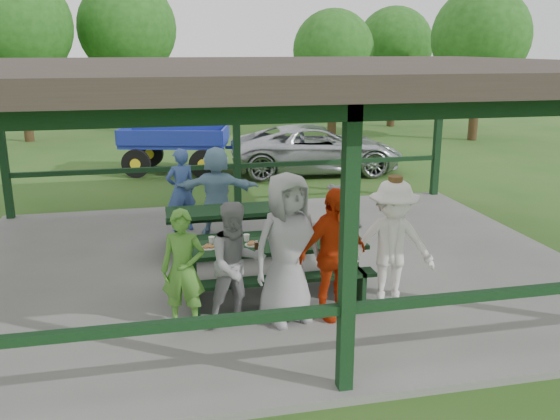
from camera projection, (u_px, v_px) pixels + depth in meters
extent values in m
plane|color=#275019|center=(272.00, 268.00, 9.85)|extent=(90.00, 90.00, 0.00)
cube|color=slate|center=(272.00, 266.00, 9.83)|extent=(10.00, 8.00, 0.10)
cube|color=black|center=(348.00, 253.00, 5.84)|extent=(0.15, 0.15, 3.00)
cube|color=black|center=(2.00, 147.00, 12.01)|extent=(0.15, 0.15, 3.00)
cube|color=black|center=(237.00, 139.00, 13.00)|extent=(0.15, 0.15, 3.00)
cube|color=black|center=(438.00, 132.00, 13.99)|extent=(0.15, 0.15, 3.00)
cube|color=black|center=(101.00, 332.00, 5.51)|extent=(4.65, 0.10, 0.10)
cube|color=black|center=(555.00, 289.00, 6.50)|extent=(4.65, 0.10, 0.10)
cube|color=black|center=(126.00, 171.00, 12.66)|extent=(4.65, 0.10, 0.10)
cube|color=black|center=(340.00, 162.00, 13.65)|extent=(4.65, 0.10, 0.10)
cube|color=black|center=(353.00, 110.00, 5.47)|extent=(9.80, 0.15, 0.20)
cube|color=black|center=(235.00, 74.00, 12.62)|extent=(9.80, 0.15, 0.20)
cube|color=#302722|center=(271.00, 70.00, 8.99)|extent=(10.60, 8.60, 0.24)
cube|color=black|center=(273.00, 246.00, 8.45)|extent=(2.65, 0.75, 0.06)
cube|color=black|center=(281.00, 279.00, 8.01)|extent=(2.65, 0.28, 0.05)
cube|color=black|center=(266.00, 252.00, 9.05)|extent=(2.65, 0.28, 0.05)
cube|color=black|center=(193.00, 275.00, 8.31)|extent=(0.06, 0.70, 0.75)
cube|color=black|center=(349.00, 262.00, 8.78)|extent=(0.06, 0.70, 0.75)
cube|color=black|center=(194.00, 285.00, 8.35)|extent=(0.06, 1.39, 0.45)
cube|color=black|center=(348.00, 272.00, 8.82)|extent=(0.06, 1.39, 0.45)
cube|color=black|center=(235.00, 210.00, 10.28)|extent=(2.37, 0.75, 0.06)
cube|color=black|center=(240.00, 236.00, 9.84)|extent=(2.37, 0.28, 0.05)
cube|color=black|center=(231.00, 218.00, 10.88)|extent=(2.37, 0.28, 0.05)
cube|color=black|center=(178.00, 233.00, 10.17)|extent=(0.06, 0.70, 0.75)
cube|color=black|center=(292.00, 225.00, 10.58)|extent=(0.06, 0.70, 0.75)
cube|color=black|center=(178.00, 241.00, 10.21)|extent=(0.06, 1.39, 0.45)
cube|color=black|center=(291.00, 233.00, 10.62)|extent=(0.06, 1.39, 0.45)
cylinder|color=white|center=(209.00, 248.00, 8.25)|extent=(0.22, 0.22, 0.01)
torus|color=#AC743D|center=(206.00, 247.00, 8.22)|extent=(0.10, 0.10, 0.03)
torus|color=#AC743D|center=(211.00, 247.00, 8.24)|extent=(0.10, 0.10, 0.03)
torus|color=#AC743D|center=(208.00, 245.00, 8.29)|extent=(0.10, 0.10, 0.03)
cylinder|color=white|center=(253.00, 245.00, 8.38)|extent=(0.22, 0.22, 0.01)
torus|color=#AC743D|center=(250.00, 244.00, 8.35)|extent=(0.10, 0.10, 0.03)
torus|color=#AC743D|center=(256.00, 243.00, 8.37)|extent=(0.10, 0.10, 0.03)
torus|color=#AC743D|center=(252.00, 242.00, 8.42)|extent=(0.10, 0.10, 0.03)
cylinder|color=white|center=(305.00, 241.00, 8.54)|extent=(0.22, 0.22, 0.01)
torus|color=#AC743D|center=(303.00, 240.00, 8.51)|extent=(0.10, 0.10, 0.03)
torus|color=#AC743D|center=(308.00, 240.00, 8.52)|extent=(0.10, 0.10, 0.03)
torus|color=#AC743D|center=(304.00, 239.00, 8.58)|extent=(0.10, 0.10, 0.03)
cylinder|color=white|center=(347.00, 238.00, 8.67)|extent=(0.22, 0.22, 0.01)
torus|color=#AC743D|center=(345.00, 237.00, 8.64)|extent=(0.10, 0.10, 0.03)
torus|color=#AC743D|center=(350.00, 237.00, 8.65)|extent=(0.10, 0.10, 0.03)
torus|color=#AC743D|center=(346.00, 236.00, 8.71)|extent=(0.10, 0.10, 0.03)
cylinder|color=#381E0F|center=(222.00, 248.00, 8.11)|extent=(0.06, 0.06, 0.10)
cylinder|color=#381E0F|center=(257.00, 246.00, 8.21)|extent=(0.06, 0.06, 0.10)
cylinder|color=#381E0F|center=(275.00, 244.00, 8.26)|extent=(0.06, 0.06, 0.10)
cylinder|color=#381E0F|center=(322.00, 241.00, 8.40)|extent=(0.06, 0.06, 0.10)
cylinder|color=#381E0F|center=(354.00, 239.00, 8.50)|extent=(0.06, 0.06, 0.10)
cone|color=white|center=(212.00, 240.00, 8.44)|extent=(0.09, 0.09, 0.10)
cone|color=white|center=(247.00, 238.00, 8.55)|extent=(0.09, 0.09, 0.10)
cone|color=white|center=(303.00, 234.00, 8.72)|extent=(0.09, 0.09, 0.10)
cone|color=white|center=(338.00, 231.00, 8.83)|extent=(0.09, 0.09, 0.10)
imported|color=#4F9230|center=(183.00, 270.00, 7.38)|extent=(0.65, 0.52, 1.55)
imported|color=gray|center=(237.00, 265.00, 7.45)|extent=(0.93, 0.80, 1.63)
imported|color=#949497|center=(287.00, 248.00, 7.53)|extent=(1.10, 0.87, 1.97)
imported|color=red|center=(333.00, 254.00, 7.66)|extent=(1.11, 0.73, 1.75)
imported|color=silver|center=(392.00, 246.00, 7.91)|extent=(1.26, 0.86, 1.79)
cylinder|color=#52391C|center=(395.00, 185.00, 7.68)|extent=(0.37, 0.37, 0.02)
cylinder|color=#52391C|center=(395.00, 180.00, 7.67)|extent=(0.22, 0.22, 0.11)
imported|color=#83AECB|center=(217.00, 191.00, 11.12)|extent=(1.64, 0.81, 1.70)
imported|color=#3A5598|center=(181.00, 190.00, 11.34)|extent=(0.68, 0.55, 1.62)
imported|color=gray|center=(345.00, 189.00, 11.51)|extent=(0.91, 0.79, 1.59)
imported|color=silver|center=(317.00, 149.00, 17.17)|extent=(5.11, 2.66, 1.38)
cube|color=navy|center=(175.00, 143.00, 17.18)|extent=(3.22, 2.16, 0.13)
cube|color=navy|center=(169.00, 138.00, 16.40)|extent=(2.87, 0.79, 0.42)
cube|color=navy|center=(179.00, 131.00, 17.82)|extent=(2.87, 0.79, 0.42)
cube|color=navy|center=(124.00, 134.00, 17.16)|extent=(0.43, 1.44, 0.42)
cube|color=navy|center=(225.00, 135.00, 17.06)|extent=(0.43, 1.44, 0.42)
cylinder|color=black|center=(136.00, 163.00, 16.57)|extent=(0.82, 0.38, 0.80)
cylinder|color=yellow|center=(136.00, 163.00, 16.57)|extent=(0.34, 0.30, 0.29)
cylinder|color=black|center=(150.00, 154.00, 18.09)|extent=(0.82, 0.38, 0.80)
cylinder|color=yellow|center=(150.00, 154.00, 18.09)|extent=(0.34, 0.30, 0.29)
cylinder|color=black|center=(203.00, 164.00, 16.51)|extent=(0.82, 0.38, 0.80)
cylinder|color=yellow|center=(203.00, 164.00, 16.51)|extent=(0.34, 0.30, 0.29)
cylinder|color=black|center=(212.00, 154.00, 18.03)|extent=(0.82, 0.38, 0.80)
cylinder|color=yellow|center=(212.00, 154.00, 18.03)|extent=(0.34, 0.30, 0.29)
cube|color=navy|center=(244.00, 147.00, 17.14)|extent=(1.04, 0.34, 0.08)
cone|color=#F2590C|center=(122.00, 131.00, 17.13)|extent=(0.12, 0.41, 0.42)
cylinder|color=#312213|center=(25.00, 100.00, 22.61)|extent=(0.36, 0.36, 3.16)
sphere|color=#1E4D14|center=(17.00, 26.00, 21.88)|extent=(4.05, 4.05, 4.05)
cylinder|color=#312213|center=(132.00, 95.00, 25.19)|extent=(0.36, 0.36, 3.15)
sphere|color=#1E4D14|center=(127.00, 28.00, 24.47)|extent=(4.03, 4.03, 4.03)
cylinder|color=#312213|center=(332.00, 105.00, 23.99)|extent=(0.36, 0.36, 2.51)
sphere|color=#1E4D14|center=(333.00, 50.00, 23.42)|extent=(3.21, 3.21, 3.21)
cylinder|color=#312213|center=(475.00, 103.00, 22.97)|extent=(0.36, 0.36, 2.88)
sphere|color=#1E4D14|center=(481.00, 36.00, 22.30)|extent=(3.69, 3.69, 3.69)
cylinder|color=#312213|center=(392.00, 97.00, 27.03)|extent=(0.36, 0.36, 2.65)
sphere|color=#1E4D14|center=(394.00, 45.00, 26.42)|extent=(3.39, 3.39, 3.39)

